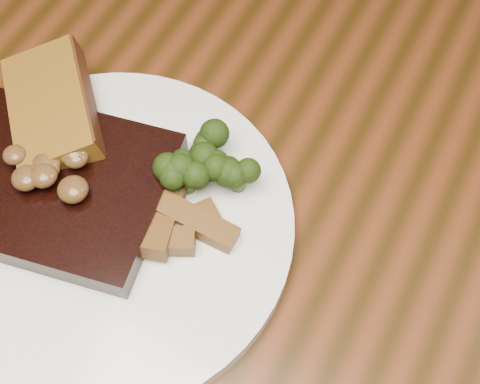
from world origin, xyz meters
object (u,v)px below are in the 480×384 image
Objects in this scene: dining_table at (247,271)px; steak at (51,185)px; potato_wedges at (161,247)px; plate at (107,227)px; garlic_bread at (57,122)px.

steak is at bearing -161.41° from dining_table.
steak reaches higher than potato_wedges.
dining_table is 5.13× the size of plate.
steak is 1.91× the size of potato_wedges.
plate is 3.16× the size of potato_wedges.
steak reaches higher than garlic_bread.
dining_table is 0.20m from steak.
garlic_bread is at bearing 110.41° from steak.
steak is (-0.16, -0.05, 0.12)m from dining_table.
dining_table is at bearing 28.68° from plate.
steak is at bearing 177.16° from potato_wedges.
dining_table is at bearing 50.79° from potato_wedges.
plate is (-0.10, -0.06, 0.10)m from dining_table.
dining_table is at bearing 45.15° from garlic_bread.
dining_table is 0.22m from garlic_bread.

